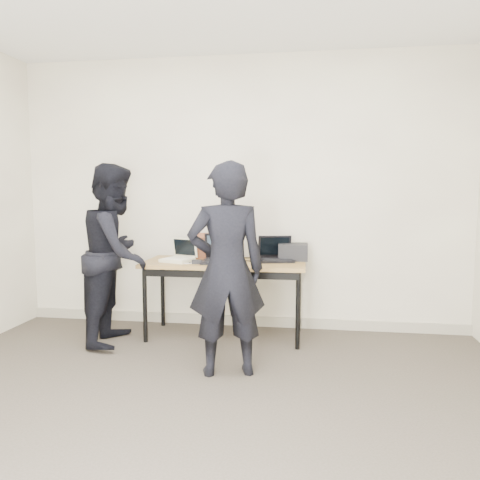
% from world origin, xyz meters
% --- Properties ---
extents(room, '(4.60, 4.60, 2.80)m').
position_xyz_m(room, '(0.00, 0.00, 1.35)').
color(room, '#443C33').
rests_on(room, ground).
extents(desk, '(1.50, 0.66, 0.72)m').
position_xyz_m(desk, '(-0.08, 1.84, 0.66)').
color(desk, olive).
rests_on(desk, ground).
extents(laptop_beige, '(0.33, 0.33, 0.21)m').
position_xyz_m(laptop_beige, '(-0.50, 1.80, 0.76)').
color(laptop_beige, beige).
rests_on(laptop_beige, desk).
extents(laptop_center, '(0.35, 0.34, 0.26)m').
position_xyz_m(laptop_center, '(-0.10, 1.80, 0.78)').
color(laptop_center, black).
rests_on(laptop_center, desk).
extents(laptop_right, '(0.37, 0.36, 0.23)m').
position_xyz_m(laptop_right, '(0.39, 1.97, 0.77)').
color(laptop_right, black).
rests_on(laptop_right, desk).
extents(leather_satchel, '(0.38, 0.23, 0.25)m').
position_xyz_m(leather_satchel, '(-0.26, 2.07, 0.85)').
color(leather_satchel, brown).
rests_on(leather_satchel, desk).
extents(tissue, '(0.13, 0.10, 0.08)m').
position_xyz_m(tissue, '(-0.23, 2.07, 1.00)').
color(tissue, white).
rests_on(tissue, leather_satchel).
extents(equipment_box, '(0.28, 0.24, 0.16)m').
position_xyz_m(equipment_box, '(0.55, 2.03, 0.80)').
color(equipment_box, black).
rests_on(equipment_box, desk).
extents(power_brick, '(0.10, 0.07, 0.03)m').
position_xyz_m(power_brick, '(-0.30, 1.67, 0.74)').
color(power_brick, black).
rests_on(power_brick, desk).
extents(cables, '(1.15, 0.47, 0.01)m').
position_xyz_m(cables, '(-0.04, 1.85, 0.72)').
color(cables, silver).
rests_on(cables, desk).
extents(person_typist, '(0.66, 0.53, 1.59)m').
position_xyz_m(person_typist, '(0.09, 0.97, 0.80)').
color(person_typist, black).
rests_on(person_typist, ground).
extents(person_observer, '(0.68, 0.84, 1.62)m').
position_xyz_m(person_observer, '(-1.03, 1.58, 0.81)').
color(person_observer, black).
rests_on(person_observer, ground).
extents(baseboard, '(4.50, 0.03, 0.10)m').
position_xyz_m(baseboard, '(0.00, 2.23, 0.05)').
color(baseboard, '#A19A85').
rests_on(baseboard, ground).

